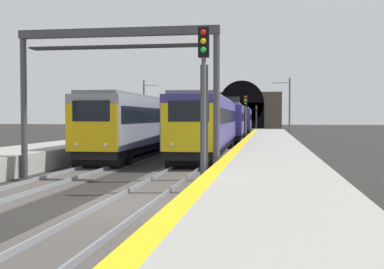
{
  "coord_description": "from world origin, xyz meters",
  "views": [
    {
      "loc": [
        -14.46,
        -4.14,
        2.73
      ],
      "look_at": [
        16.71,
        0.67,
        1.6
      ],
      "focal_mm": 46.54,
      "sensor_mm": 36.0,
      "label": 1
    }
  ],
  "objects_px": {
    "train_main_approaching": "(231,121)",
    "train_adjacent_platform": "(170,121)",
    "catenary_mast_far": "(144,109)",
    "railway_signal_far": "(256,115)",
    "railway_signal_near": "(204,95)",
    "overhead_signal_gantry": "(117,64)",
    "railway_signal_mid": "(245,114)",
    "catenary_mast_near": "(289,108)"
  },
  "relations": [
    {
      "from": "train_adjacent_platform",
      "to": "railway_signal_mid",
      "type": "distance_m",
      "value": 8.04
    },
    {
      "from": "railway_signal_far",
      "to": "catenary_mast_near",
      "type": "relative_size",
      "value": 0.66
    },
    {
      "from": "overhead_signal_gantry",
      "to": "railway_signal_mid",
      "type": "bearing_deg",
      "value": -8.58
    },
    {
      "from": "railway_signal_far",
      "to": "train_main_approaching",
      "type": "bearing_deg",
      "value": -3.01
    },
    {
      "from": "railway_signal_mid",
      "to": "catenary_mast_far",
      "type": "distance_m",
      "value": 17.75
    },
    {
      "from": "catenary_mast_near",
      "to": "catenary_mast_far",
      "type": "relative_size",
      "value": 1.03
    },
    {
      "from": "catenary_mast_near",
      "to": "overhead_signal_gantry",
      "type": "bearing_deg",
      "value": 167.65
    },
    {
      "from": "train_adjacent_platform",
      "to": "catenary_mast_far",
      "type": "xyz_separation_m",
      "value": [
        16.46,
        6.61,
        1.39
      ]
    },
    {
      "from": "train_main_approaching",
      "to": "overhead_signal_gantry",
      "type": "distance_m",
      "value": 34.86
    },
    {
      "from": "train_adjacent_platform",
      "to": "railway_signal_far",
      "type": "xyz_separation_m",
      "value": [
        47.26,
        -6.57,
        0.63
      ]
    },
    {
      "from": "train_main_approaching",
      "to": "train_adjacent_platform",
      "type": "distance_m",
      "value": 12.18
    },
    {
      "from": "train_adjacent_platform",
      "to": "railway_signal_near",
      "type": "relative_size",
      "value": 7.01
    },
    {
      "from": "railway_signal_mid",
      "to": "catenary_mast_near",
      "type": "xyz_separation_m",
      "value": [
        12.78,
        -4.71,
        0.9
      ]
    },
    {
      "from": "railway_signal_mid",
      "to": "catenary_mast_near",
      "type": "relative_size",
      "value": 0.65
    },
    {
      "from": "train_adjacent_platform",
      "to": "catenary_mast_near",
      "type": "xyz_separation_m",
      "value": [
        17.39,
        -11.27,
        1.5
      ]
    },
    {
      "from": "railway_signal_near",
      "to": "overhead_signal_gantry",
      "type": "relative_size",
      "value": 0.66
    },
    {
      "from": "railway_signal_far",
      "to": "catenary_mast_far",
      "type": "height_order",
      "value": "catenary_mast_far"
    },
    {
      "from": "catenary_mast_far",
      "to": "railway_signal_far",
      "type": "bearing_deg",
      "value": -23.17
    },
    {
      "from": "railway_signal_far",
      "to": "catenary_mast_far",
      "type": "xyz_separation_m",
      "value": [
        -30.8,
        13.18,
        0.76
      ]
    },
    {
      "from": "railway_signal_mid",
      "to": "catenary_mast_far",
      "type": "xyz_separation_m",
      "value": [
        11.86,
        13.18,
        0.78
      ]
    },
    {
      "from": "railway_signal_near",
      "to": "catenary_mast_far",
      "type": "xyz_separation_m",
      "value": [
        43.4,
        13.18,
        0.23
      ]
    },
    {
      "from": "train_adjacent_platform",
      "to": "railway_signal_mid",
      "type": "height_order",
      "value": "train_adjacent_platform"
    },
    {
      "from": "train_main_approaching",
      "to": "railway_signal_far",
      "type": "bearing_deg",
      "value": 175.56
    },
    {
      "from": "train_main_approaching",
      "to": "catenary_mast_far",
      "type": "relative_size",
      "value": 8.68
    },
    {
      "from": "catenary_mast_near",
      "to": "catenary_mast_far",
      "type": "bearing_deg",
      "value": 92.95
    },
    {
      "from": "railway_signal_far",
      "to": "overhead_signal_gantry",
      "type": "bearing_deg",
      "value": -3.42
    },
    {
      "from": "train_main_approaching",
      "to": "overhead_signal_gantry",
      "type": "xyz_separation_m",
      "value": [
        -34.68,
        2.34,
        2.69
      ]
    },
    {
      "from": "train_adjacent_platform",
      "to": "railway_signal_far",
      "type": "relative_size",
      "value": 8.37
    },
    {
      "from": "train_main_approaching",
      "to": "railway_signal_mid",
      "type": "xyz_separation_m",
      "value": [
        -6.64,
        -1.89,
        0.64
      ]
    },
    {
      "from": "train_adjacent_platform",
      "to": "catenary_mast_far",
      "type": "relative_size",
      "value": 5.63
    },
    {
      "from": "train_main_approaching",
      "to": "train_adjacent_platform",
      "type": "height_order",
      "value": "train_adjacent_platform"
    },
    {
      "from": "catenary_mast_near",
      "to": "catenary_mast_far",
      "type": "height_order",
      "value": "catenary_mast_near"
    },
    {
      "from": "train_adjacent_platform",
      "to": "catenary_mast_far",
      "type": "distance_m",
      "value": 17.8
    },
    {
      "from": "train_adjacent_platform",
      "to": "overhead_signal_gantry",
      "type": "relative_size",
      "value": 4.6
    },
    {
      "from": "train_adjacent_platform",
      "to": "overhead_signal_gantry",
      "type": "distance_m",
      "value": 23.7
    },
    {
      "from": "train_adjacent_platform",
      "to": "train_main_approaching",
      "type": "bearing_deg",
      "value": 157.23
    },
    {
      "from": "railway_signal_near",
      "to": "catenary_mast_far",
      "type": "bearing_deg",
      "value": -163.11
    },
    {
      "from": "train_main_approaching",
      "to": "railway_signal_far",
      "type": "xyz_separation_m",
      "value": [
        36.02,
        -1.89,
        0.67
      ]
    },
    {
      "from": "catenary_mast_near",
      "to": "train_adjacent_platform",
      "type": "bearing_deg",
      "value": 147.04
    },
    {
      "from": "railway_signal_near",
      "to": "railway_signal_mid",
      "type": "relative_size",
      "value": 1.2
    },
    {
      "from": "overhead_signal_gantry",
      "to": "catenary_mast_far",
      "type": "relative_size",
      "value": 1.22
    },
    {
      "from": "train_adjacent_platform",
      "to": "catenary_mast_near",
      "type": "relative_size",
      "value": 5.49
    }
  ]
}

